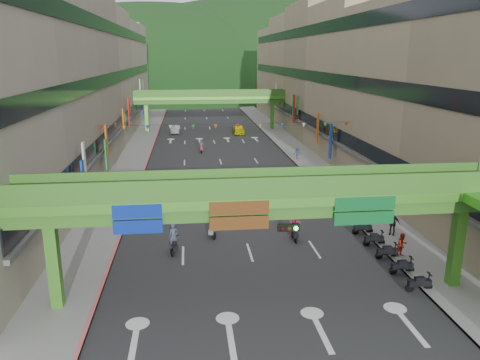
# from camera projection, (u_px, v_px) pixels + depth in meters

# --- Properties ---
(road_slab) EXTENTS (18.00, 140.00, 0.02)m
(road_slab) POSITION_uv_depth(u_px,v_px,m) (216.00, 147.00, 68.15)
(road_slab) COLOR #28282B
(road_slab) RESTS_ON ground
(sidewalk_left) EXTENTS (4.00, 140.00, 0.15)m
(sidewalk_left) POSITION_uv_depth(u_px,v_px,m) (139.00, 148.00, 66.95)
(sidewalk_left) COLOR gray
(sidewalk_left) RESTS_ON ground
(sidewalk_right) EXTENTS (4.00, 140.00, 0.15)m
(sidewalk_right) POSITION_uv_depth(u_px,v_px,m) (290.00, 145.00, 69.31)
(sidewalk_right) COLOR gray
(sidewalk_right) RESTS_ON ground
(curb_left) EXTENTS (0.20, 140.00, 0.18)m
(curb_left) POSITION_uv_depth(u_px,v_px,m) (153.00, 147.00, 67.15)
(curb_left) COLOR #CC5959
(curb_left) RESTS_ON ground
(curb_right) EXTENTS (0.20, 140.00, 0.18)m
(curb_right) POSITION_uv_depth(u_px,v_px,m) (277.00, 145.00, 69.10)
(curb_right) COLOR gray
(curb_right) RESTS_ON ground
(building_row_left) EXTENTS (12.80, 95.00, 19.00)m
(building_row_left) POSITION_uv_depth(u_px,v_px,m) (76.00, 81.00, 63.67)
(building_row_left) COLOR #9E937F
(building_row_left) RESTS_ON ground
(building_row_right) EXTENTS (12.80, 95.00, 19.00)m
(building_row_right) POSITION_uv_depth(u_px,v_px,m) (345.00, 80.00, 67.73)
(building_row_right) COLOR gray
(building_row_right) RESTS_ON ground
(overpass_near) EXTENTS (28.00, 12.27, 7.10)m
(overpass_near) POSITION_uv_depth(u_px,v_px,m) (285.00, 211.00, 24.07)
(overpass_near) COLOR #4C9E2D
(overpass_near) RESTS_ON ground
(overpass_far) EXTENTS (28.00, 2.20, 7.10)m
(overpass_far) POSITION_uv_depth(u_px,v_px,m) (210.00, 100.00, 81.15)
(overpass_far) COLOR #4C9E2D
(overpass_far) RESTS_ON ground
(hill_left) EXTENTS (168.00, 140.00, 112.00)m
(hill_left) POSITION_uv_depth(u_px,v_px,m) (157.00, 91.00, 172.13)
(hill_left) COLOR #1C4419
(hill_left) RESTS_ON ground
(hill_right) EXTENTS (208.00, 176.00, 128.00)m
(hill_right) POSITION_uv_depth(u_px,v_px,m) (256.00, 87.00, 195.61)
(hill_right) COLOR #1C4419
(hill_right) RESTS_ON ground
(bunting_string) EXTENTS (26.00, 0.36, 0.47)m
(bunting_string) POSITION_uv_depth(u_px,v_px,m) (227.00, 126.00, 47.41)
(bunting_string) COLOR black
(bunting_string) RESTS_ON ground
(scooter_rider_near) EXTENTS (0.77, 1.58, 2.12)m
(scooter_rider_near) POSITION_uv_depth(u_px,v_px,m) (174.00, 239.00, 31.33)
(scooter_rider_near) COLOR black
(scooter_rider_near) RESTS_ON ground
(scooter_rider_mid) EXTENTS (0.92, 1.60, 2.21)m
(scooter_rider_mid) POSITION_uv_depth(u_px,v_px,m) (295.00, 225.00, 33.47)
(scooter_rider_mid) COLOR black
(scooter_rider_mid) RESTS_ON ground
(scooter_rider_left) EXTENTS (1.02, 1.58, 1.98)m
(scooter_rider_left) POSITION_uv_depth(u_px,v_px,m) (212.00, 224.00, 34.20)
(scooter_rider_left) COLOR gray
(scooter_rider_left) RESTS_ON ground
(scooter_rider_far) EXTENTS (0.75, 1.60, 1.85)m
(scooter_rider_far) POSITION_uv_depth(u_px,v_px,m) (201.00, 146.00, 63.82)
(scooter_rider_far) COLOR maroon
(scooter_rider_far) RESTS_ON ground
(parked_scooter_row) EXTENTS (1.60, 9.35, 1.08)m
(parked_scooter_row) POSITION_uv_depth(u_px,v_px,m) (387.00, 252.00, 30.56)
(parked_scooter_row) COLOR black
(parked_scooter_row) RESTS_ON ground
(car_silver) EXTENTS (1.67, 4.19, 1.35)m
(car_silver) POSITION_uv_depth(u_px,v_px,m) (176.00, 129.00, 79.51)
(car_silver) COLOR #95969D
(car_silver) RESTS_ON ground
(car_yellow) EXTENTS (1.96, 4.57, 1.54)m
(car_yellow) POSITION_uv_depth(u_px,v_px,m) (239.00, 129.00, 79.06)
(car_yellow) COLOR yellow
(car_yellow) RESTS_ON ground
(pedestrian_red) EXTENTS (0.94, 0.84, 1.59)m
(pedestrian_red) POSITION_uv_depth(u_px,v_px,m) (402.00, 247.00, 30.60)
(pedestrian_red) COLOR #A82411
(pedestrian_red) RESTS_ON ground
(pedestrian_dark) EXTENTS (1.11, 0.92, 1.77)m
(pedestrian_dark) POSITION_uv_depth(u_px,v_px,m) (392.00, 225.00, 34.28)
(pedestrian_dark) COLOR black
(pedestrian_dark) RESTS_ON ground
(pedestrian_blue) EXTENTS (0.82, 0.69, 1.51)m
(pedestrian_blue) POSITION_uv_depth(u_px,v_px,m) (297.00, 154.00, 59.40)
(pedestrian_blue) COLOR #2A344E
(pedestrian_blue) RESTS_ON ground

